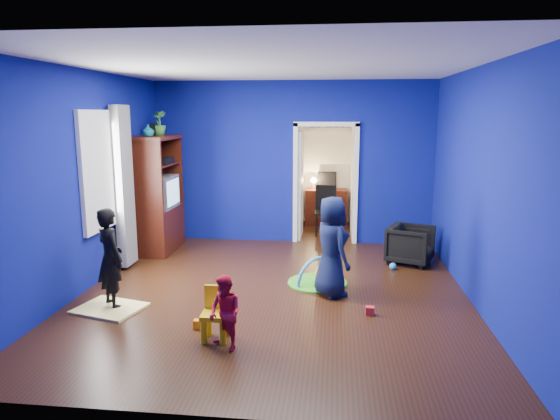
# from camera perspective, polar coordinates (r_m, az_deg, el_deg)

# --- Properties ---
(floor) EXTENTS (5.00, 5.50, 0.01)m
(floor) POSITION_cam_1_polar(r_m,az_deg,el_deg) (6.65, -0.73, -9.50)
(floor) COLOR black
(floor) RESTS_ON ground
(ceiling) EXTENTS (5.00, 5.50, 0.01)m
(ceiling) POSITION_cam_1_polar(r_m,az_deg,el_deg) (6.26, -0.79, 16.24)
(ceiling) COLOR white
(ceiling) RESTS_ON wall_back
(wall_back) EXTENTS (5.00, 0.02, 2.90)m
(wall_back) POSITION_cam_1_polar(r_m,az_deg,el_deg) (9.01, 1.42, 5.40)
(wall_back) COLOR navy
(wall_back) RESTS_ON floor
(wall_front) EXTENTS (5.00, 0.02, 2.90)m
(wall_front) POSITION_cam_1_polar(r_m,az_deg,el_deg) (3.63, -6.15, -3.10)
(wall_front) COLOR navy
(wall_front) RESTS_ON floor
(wall_left) EXTENTS (0.02, 5.50, 2.90)m
(wall_left) POSITION_cam_1_polar(r_m,az_deg,el_deg) (7.05, -21.39, 3.08)
(wall_left) COLOR navy
(wall_left) RESTS_ON floor
(wall_right) EXTENTS (0.02, 5.50, 2.90)m
(wall_right) POSITION_cam_1_polar(r_m,az_deg,el_deg) (6.48, 21.78, 2.42)
(wall_right) COLOR navy
(wall_right) RESTS_ON floor
(alcove) EXTENTS (1.00, 1.75, 2.50)m
(alcove) POSITION_cam_1_polar(r_m,az_deg,el_deg) (9.87, 5.34, 4.68)
(alcove) COLOR silver
(alcove) RESTS_ON floor
(armchair) EXTENTS (0.85, 0.84, 0.60)m
(armchair) POSITION_cam_1_polar(r_m,az_deg,el_deg) (8.11, 14.69, -3.86)
(armchair) COLOR black
(armchair) RESTS_ON floor
(child_black) EXTENTS (0.53, 0.52, 1.23)m
(child_black) POSITION_cam_1_polar(r_m,az_deg,el_deg) (6.36, -18.83, -5.23)
(child_black) COLOR black
(child_black) RESTS_ON floor
(child_navy) EXTENTS (0.67, 0.76, 1.30)m
(child_navy) POSITION_cam_1_polar(r_m,az_deg,el_deg) (6.44, 5.92, -4.18)
(child_navy) COLOR #0F1038
(child_navy) RESTS_ON floor
(toddler_red) EXTENTS (0.47, 0.46, 0.76)m
(toddler_red) POSITION_cam_1_polar(r_m,az_deg,el_deg) (5.08, -6.30, -11.63)
(toddler_red) COLOR red
(toddler_red) RESTS_ON floor
(vase) EXTENTS (0.24, 0.24, 0.20)m
(vase) POSITION_cam_1_polar(r_m,az_deg,el_deg) (8.32, -14.84, 8.78)
(vase) COLOR #0C5B61
(vase) RESTS_ON tv_armoire
(potted_plant) EXTENTS (0.25, 0.25, 0.41)m
(potted_plant) POSITION_cam_1_polar(r_m,az_deg,el_deg) (8.80, -13.65, 9.64)
(potted_plant) COLOR #38812F
(potted_plant) RESTS_ON tv_armoire
(tv_armoire) EXTENTS (0.58, 1.14, 1.96)m
(tv_armoire) POSITION_cam_1_polar(r_m,az_deg,el_deg) (8.70, -13.79, 1.76)
(tv_armoire) COLOR #391109
(tv_armoire) RESTS_ON floor
(crt_tv) EXTENTS (0.46, 0.70, 0.54)m
(crt_tv) POSITION_cam_1_polar(r_m,az_deg,el_deg) (8.68, -13.55, 2.02)
(crt_tv) COLOR silver
(crt_tv) RESTS_ON tv_armoire
(yellow_blanket) EXTENTS (0.88, 0.77, 0.03)m
(yellow_blanket) POSITION_cam_1_polar(r_m,az_deg,el_deg) (6.47, -18.87, -10.58)
(yellow_blanket) COLOR #F2E07A
(yellow_blanket) RESTS_ON floor
(hopper_ball) EXTENTS (0.36, 0.36, 0.36)m
(hopper_ball) POSITION_cam_1_polar(r_m,az_deg,el_deg) (6.81, 5.43, -7.45)
(hopper_ball) COLOR yellow
(hopper_ball) RESTS_ON floor
(kid_chair) EXTENTS (0.29, 0.29, 0.50)m
(kid_chair) POSITION_cam_1_polar(r_m,az_deg,el_deg) (5.34, -7.40, -12.00)
(kid_chair) COLOR yellow
(kid_chair) RESTS_ON floor
(play_mat) EXTENTS (0.83, 0.83, 0.02)m
(play_mat) POSITION_cam_1_polar(r_m,az_deg,el_deg) (7.03, 4.29, -8.28)
(play_mat) COLOR green
(play_mat) RESTS_ON floor
(toy_arch) EXTENTS (0.57, 0.55, 0.74)m
(toy_arch) POSITION_cam_1_polar(r_m,az_deg,el_deg) (7.03, 4.29, -8.22)
(toy_arch) COLOR #3F8CD8
(toy_arch) RESTS_ON floor
(window_left) EXTENTS (0.03, 0.95, 1.55)m
(window_left) POSITION_cam_1_polar(r_m,az_deg,el_deg) (7.34, -20.09, 4.24)
(window_left) COLOR white
(window_left) RESTS_ON wall_left
(curtain) EXTENTS (0.14, 0.42, 2.40)m
(curtain) POSITION_cam_1_polar(r_m,az_deg,el_deg) (7.82, -17.41, 2.57)
(curtain) COLOR slate
(curtain) RESTS_ON floor
(doorway) EXTENTS (1.16, 0.10, 2.10)m
(doorway) POSITION_cam_1_polar(r_m,az_deg,el_deg) (9.02, 5.21, 2.81)
(doorway) COLOR white
(doorway) RESTS_ON floor
(study_desk) EXTENTS (0.88, 0.44, 0.75)m
(study_desk) POSITION_cam_1_polar(r_m,az_deg,el_deg) (10.62, 5.32, 0.36)
(study_desk) COLOR #3D140A
(study_desk) RESTS_ON floor
(desk_monitor) EXTENTS (0.40, 0.05, 0.32)m
(desk_monitor) POSITION_cam_1_polar(r_m,az_deg,el_deg) (10.65, 5.39, 3.52)
(desk_monitor) COLOR black
(desk_monitor) RESTS_ON study_desk
(desk_lamp) EXTENTS (0.14, 0.14, 0.14)m
(desk_lamp) POSITION_cam_1_polar(r_m,az_deg,el_deg) (10.60, 3.87, 3.40)
(desk_lamp) COLOR #FFD88C
(desk_lamp) RESTS_ON study_desk
(folding_chair) EXTENTS (0.40, 0.40, 0.92)m
(folding_chair) POSITION_cam_1_polar(r_m,az_deg,el_deg) (9.67, 5.22, -0.19)
(folding_chair) COLOR black
(folding_chair) RESTS_ON floor
(book_shelf) EXTENTS (0.88, 0.24, 0.04)m
(book_shelf) POSITION_cam_1_polar(r_m,az_deg,el_deg) (10.56, 5.49, 9.28)
(book_shelf) COLOR white
(book_shelf) RESTS_ON study_desk
(toy_0) EXTENTS (0.10, 0.08, 0.10)m
(toy_0) POSITION_cam_1_polar(r_m,az_deg,el_deg) (6.06, 10.22, -11.27)
(toy_0) COLOR red
(toy_0) RESTS_ON floor
(toy_1) EXTENTS (0.11, 0.11, 0.11)m
(toy_1) POSITION_cam_1_polar(r_m,az_deg,el_deg) (7.78, 12.78, -6.27)
(toy_1) COLOR #2389CA
(toy_1) RESTS_ON floor
(toy_2) EXTENTS (0.10, 0.08, 0.10)m
(toy_2) POSITION_cam_1_polar(r_m,az_deg,el_deg) (5.69, -9.30, -12.74)
(toy_2) COLOR orange
(toy_2) RESTS_ON floor
(toy_3) EXTENTS (0.11, 0.11, 0.11)m
(toy_3) POSITION_cam_1_polar(r_m,az_deg,el_deg) (6.73, 5.77, -8.79)
(toy_3) COLOR green
(toy_3) RESTS_ON floor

